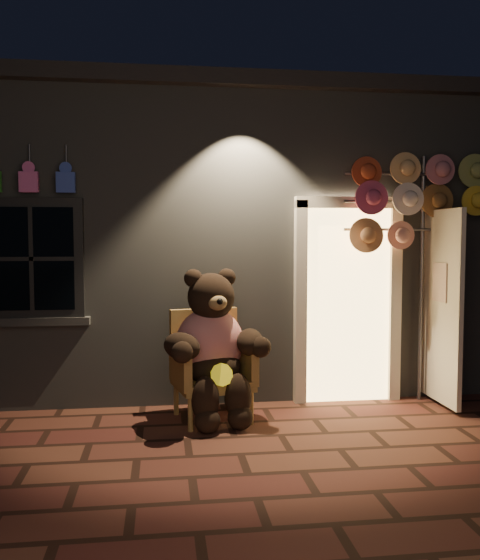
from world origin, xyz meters
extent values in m
plane|color=#522C1F|center=(0.00, 0.00, 0.00)|extent=(60.00, 60.00, 0.00)
cube|color=slate|center=(0.00, 4.00, 1.65)|extent=(7.00, 5.00, 3.30)
cube|color=black|center=(0.00, 4.00, 3.38)|extent=(7.30, 5.30, 0.16)
cube|color=black|center=(-1.90, 1.46, 1.55)|extent=(1.00, 0.10, 1.20)
cube|color=black|center=(-1.90, 1.43, 1.55)|extent=(0.82, 0.06, 1.02)
cube|color=slate|center=(-1.90, 1.46, 0.92)|extent=(1.10, 0.14, 0.08)
cube|color=#FFCD72|center=(1.35, 1.48, 1.05)|extent=(0.92, 0.10, 2.10)
cube|color=beige|center=(0.83, 1.44, 1.05)|extent=(0.12, 0.12, 2.20)
cube|color=beige|center=(1.87, 1.44, 1.05)|extent=(0.12, 0.12, 2.20)
cube|color=beige|center=(1.35, 1.44, 2.13)|extent=(1.16, 0.12, 0.12)
cube|color=beige|center=(2.25, 1.10, 1.05)|extent=(0.05, 0.80, 2.00)
cube|color=#D1569A|center=(-1.90, 1.38, 2.30)|extent=(0.18, 0.07, 0.20)
cylinder|color=#59595E|center=(-1.90, 1.44, 2.55)|extent=(0.02, 0.02, 0.25)
cube|color=#2D439F|center=(-1.55, 1.38, 2.30)|extent=(0.18, 0.07, 0.20)
cylinder|color=#59595E|center=(-1.55, 1.44, 2.55)|extent=(0.02, 0.02, 0.25)
cube|color=#AC7E42|center=(-0.15, 0.96, 0.36)|extent=(0.81, 0.77, 0.10)
cube|color=#AC7E42|center=(-0.21, 1.25, 0.71)|extent=(0.69, 0.22, 0.69)
cube|color=#AC7E42|center=(-0.46, 0.87, 0.56)|extent=(0.20, 0.59, 0.39)
cube|color=#AC7E42|center=(0.17, 1.01, 0.56)|extent=(0.20, 0.59, 0.39)
cylinder|color=#AC7E42|center=(-0.38, 0.63, 0.16)|extent=(0.05, 0.05, 0.31)
cylinder|color=#AC7E42|center=(0.20, 0.75, 0.16)|extent=(0.05, 0.05, 0.31)
cylinder|color=#AC7E42|center=(-0.49, 1.16, 0.16)|extent=(0.05, 0.05, 0.31)
cylinder|color=#AC7E42|center=(0.08, 1.29, 0.16)|extent=(0.05, 0.05, 0.31)
ellipsoid|color=red|center=(-0.17, 1.00, 0.74)|extent=(0.77, 0.66, 0.70)
ellipsoid|color=black|center=(-0.15, 0.93, 0.53)|extent=(0.64, 0.57, 0.33)
sphere|color=black|center=(-0.16, 0.96, 1.20)|extent=(0.54, 0.54, 0.45)
sphere|color=black|center=(-0.33, 0.95, 1.37)|extent=(0.18, 0.18, 0.18)
sphere|color=black|center=(0.00, 1.02, 1.37)|extent=(0.18, 0.18, 0.18)
ellipsoid|color=olive|center=(-0.11, 0.76, 1.16)|extent=(0.20, 0.16, 0.14)
ellipsoid|color=black|center=(-0.45, 0.72, 0.77)|extent=(0.46, 0.52, 0.26)
ellipsoid|color=black|center=(0.20, 0.86, 0.77)|extent=(0.31, 0.49, 0.26)
ellipsoid|color=black|center=(-0.24, 0.61, 0.29)|extent=(0.26, 0.26, 0.43)
ellipsoid|color=black|center=(0.06, 0.67, 0.29)|extent=(0.26, 0.26, 0.43)
sphere|color=black|center=(-0.23, 0.55, 0.12)|extent=(0.24, 0.24, 0.24)
sphere|color=black|center=(0.08, 0.62, 0.12)|extent=(0.24, 0.24, 0.24)
cylinder|color=yellow|center=(-0.09, 0.64, 0.51)|extent=(0.23, 0.13, 0.21)
cylinder|color=#59595E|center=(2.15, 1.38, 1.31)|extent=(0.04, 0.04, 2.62)
cylinder|color=#59595E|center=(1.86, 1.36, 2.43)|extent=(1.17, 0.03, 0.03)
cylinder|color=#59595E|center=(1.86, 1.36, 2.14)|extent=(1.17, 0.03, 0.03)
cylinder|color=#59595E|center=(1.86, 1.36, 1.85)|extent=(1.17, 0.03, 0.03)
cylinder|color=#AE3C20|center=(1.50, 1.30, 2.48)|extent=(0.33, 0.11, 0.33)
cylinder|color=#E6B06F|center=(1.89, 1.27, 2.48)|extent=(0.33, 0.11, 0.33)
cylinder|color=#C4707C|center=(2.28, 1.24, 2.48)|extent=(0.33, 0.11, 0.33)
cylinder|color=#949E51|center=(2.67, 1.30, 2.48)|extent=(0.33, 0.11, 0.33)
cylinder|color=#BB4067|center=(1.50, 1.27, 2.14)|extent=(0.33, 0.11, 0.33)
cylinder|color=white|center=(1.89, 1.24, 2.14)|extent=(0.33, 0.11, 0.33)
cylinder|color=brown|center=(2.28, 1.30, 2.14)|extent=(0.33, 0.11, 0.33)
cylinder|color=yellow|center=(2.67, 1.27, 2.14)|extent=(0.33, 0.11, 0.33)
cylinder|color=#DE9156|center=(1.50, 1.24, 1.80)|extent=(0.33, 0.11, 0.33)
cylinder|color=#E99A8A|center=(1.89, 1.30, 1.80)|extent=(0.33, 0.11, 0.33)
camera|label=1|loc=(-0.62, -4.66, 1.75)|focal=38.00mm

